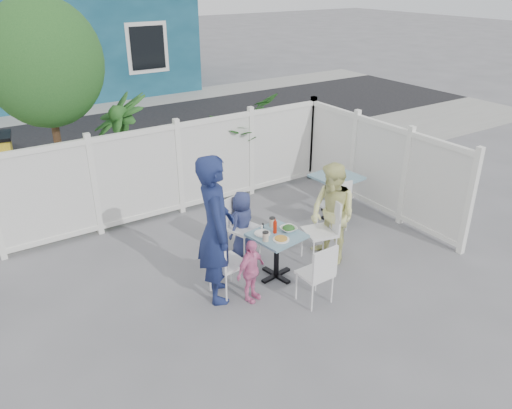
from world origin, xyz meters
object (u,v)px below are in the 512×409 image
chair_right (325,225)px  woman (332,214)px  chair_left (223,259)px  toddler (251,271)px  spare_table (336,185)px  chair_near (319,271)px  man (216,229)px  boy (242,223)px  chair_back (239,221)px  main_table (277,244)px

chair_right → woman: size_ratio=0.65×
chair_left → toddler: bearing=33.0°
spare_table → chair_near: (-1.88, -1.81, -0.08)m
spare_table → man: size_ratio=0.38×
chair_left → chair_right: bearing=82.5°
chair_near → man: 1.38m
chair_left → boy: (0.77, 0.77, -0.04)m
boy → man: bearing=18.2°
chair_right → man: (-1.73, 0.07, 0.41)m
chair_back → man: bearing=26.2°
toddler → chair_left: bearing=110.4°
main_table → boy: size_ratio=0.72×
main_table → chair_back: (-0.08, 0.83, 0.01)m
chair_right → chair_back: chair_right is taller
chair_left → boy: 1.09m
toddler → chair_back: bearing=46.7°
main_table → woman: woman is taller
main_table → chair_right: chair_right is taller
woman → boy: woman is taller
spare_table → chair_near: bearing=-136.0°
spare_table → chair_right: bearing=-137.5°
spare_table → woman: size_ratio=0.50×
boy → toddler: boy is taller
main_table → chair_near: size_ratio=0.85×
main_table → man: bearing=175.8°
chair_left → chair_back: chair_left is taller
chair_near → man: bearing=136.9°
chair_near → boy: bearing=93.2°
spare_table → man: bearing=-161.6°
boy → toddler: bearing=40.0°
chair_left → man: 0.44m
chair_left → man: bearing=-120.9°
chair_right → boy: bearing=60.9°
boy → chair_back: bearing=-55.5°
woman → main_table: bearing=-94.9°
main_table → chair_near: chair_near is taller
chair_near → boy: (-0.12, 1.61, 0.00)m
chair_left → woman: (1.74, -0.09, 0.21)m
chair_right → chair_back: size_ratio=1.06×
boy → toddler: (-0.54, -1.06, -0.07)m
main_table → spare_table: spare_table is taller
main_table → woman: bearing=-3.6°
main_table → man: man is taller
chair_left → woman: woman is taller
chair_right → woman: (0.08, -0.05, 0.18)m
main_table → chair_right: bearing=-0.4°
toddler → boy: bearing=44.5°
spare_table → chair_left: (-2.77, -0.98, -0.04)m
chair_left → chair_near: size_ratio=1.09×
chair_near → chair_right: bearing=44.8°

